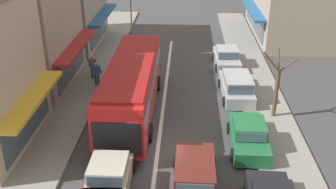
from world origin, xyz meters
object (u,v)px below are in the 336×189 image
object	(u,v)px
city_bus	(132,84)
parked_wagon_kerb_third	(236,87)
wagon_adjacent_lane_trail	(195,175)
sedan_behind_bus_mid	(109,177)
street_tree_right	(277,88)
pedestrian_browsing_midblock	(93,66)
parked_sedan_kerb_rear	(227,58)
pedestrian_with_handbag_near	(97,72)
parked_sedan_kerb_second	(248,135)
traffic_light_downstreet	(131,6)

from	to	relation	value
city_bus	parked_wagon_kerb_third	world-z (taller)	city_bus
wagon_adjacent_lane_trail	parked_wagon_kerb_third	size ratio (longest dim) A/B	0.99
city_bus	parked_wagon_kerb_third	size ratio (longest dim) A/B	2.38
sedan_behind_bus_mid	street_tree_right	distance (m)	10.82
city_bus	pedestrian_browsing_midblock	world-z (taller)	city_bus
street_tree_right	pedestrian_browsing_midblock	size ratio (longest dim) A/B	2.48
wagon_adjacent_lane_trail	parked_sedan_kerb_rear	world-z (taller)	wagon_adjacent_lane_trail
city_bus	street_tree_right	distance (m)	8.21
pedestrian_with_handbag_near	parked_wagon_kerb_third	bearing A→B (deg)	-7.17
parked_sedan_kerb_second	traffic_light_downstreet	bearing A→B (deg)	114.46
parked_sedan_kerb_rear	pedestrian_with_handbag_near	size ratio (longest dim) A/B	2.61
traffic_light_downstreet	parked_wagon_kerb_third	bearing A→B (deg)	-56.44
parked_sedan_kerb_second	pedestrian_with_handbag_near	bearing A→B (deg)	143.16
parked_wagon_kerb_third	traffic_light_downstreet	bearing A→B (deg)	123.56
street_tree_right	traffic_light_downstreet	bearing A→B (deg)	124.05
traffic_light_downstreet	pedestrian_browsing_midblock	distance (m)	10.50
city_bus	pedestrian_with_handbag_near	xyz separation A→B (m)	(-2.89, 3.60, -0.81)
sedan_behind_bus_mid	pedestrian_browsing_midblock	world-z (taller)	pedestrian_browsing_midblock
traffic_light_downstreet	sedan_behind_bus_mid	bearing A→B (deg)	-85.03
city_bus	wagon_adjacent_lane_trail	xyz separation A→B (m)	(3.54, -6.78, -1.14)
city_bus	parked_sedan_kerb_rear	world-z (taller)	city_bus
sedan_behind_bus_mid	pedestrian_browsing_midblock	xyz separation A→B (m)	(-3.29, 11.69, 0.40)
parked_wagon_kerb_third	street_tree_right	distance (m)	3.38
city_bus	parked_wagon_kerb_third	bearing A→B (deg)	21.10
wagon_adjacent_lane_trail	parked_sedan_kerb_second	distance (m)	4.45
parked_wagon_kerb_third	parked_sedan_kerb_rear	world-z (taller)	parked_wagon_kerb_third
city_bus	pedestrian_with_handbag_near	size ratio (longest dim) A/B	6.67
sedan_behind_bus_mid	pedestrian_with_handbag_near	bearing A→B (deg)	104.76
sedan_behind_bus_mid	traffic_light_downstreet	bearing A→B (deg)	94.97
wagon_adjacent_lane_trail	parked_sedan_kerb_second	size ratio (longest dim) A/B	1.07
pedestrian_browsing_midblock	wagon_adjacent_lane_trail	bearing A→B (deg)	-58.96
city_bus	sedan_behind_bus_mid	world-z (taller)	city_bus
parked_sedan_kerb_second	parked_sedan_kerb_rear	xyz separation A→B (m)	(-0.14, 11.12, 0.00)
parked_sedan_kerb_rear	street_tree_right	distance (m)	8.30
sedan_behind_bus_mid	parked_sedan_kerb_rear	distance (m)	16.04
street_tree_right	pedestrian_browsing_midblock	bearing A→B (deg)	157.19
sedan_behind_bus_mid	parked_sedan_kerb_second	size ratio (longest dim) A/B	0.99
parked_wagon_kerb_third	parked_sedan_kerb_second	bearing A→B (deg)	-90.17
parked_sedan_kerb_second	pedestrian_browsing_midblock	bearing A→B (deg)	140.33
street_tree_right	wagon_adjacent_lane_trail	bearing A→B (deg)	-125.01
city_bus	parked_sedan_kerb_second	world-z (taller)	city_bus
parked_sedan_kerb_second	pedestrian_with_handbag_near	distance (m)	11.49
parked_sedan_kerb_second	pedestrian_browsing_midblock	world-z (taller)	pedestrian_browsing_midblock
pedestrian_browsing_midblock	pedestrian_with_handbag_near	bearing A→B (deg)	-66.21
parked_sedan_kerb_rear	traffic_light_downstreet	distance (m)	11.11
traffic_light_downstreet	street_tree_right	distance (m)	18.30
parked_sedan_kerb_rear	pedestrian_browsing_midblock	xyz separation A→B (m)	(-9.57, -3.07, 0.40)
traffic_light_downstreet	pedestrian_browsing_midblock	size ratio (longest dim) A/B	2.58
parked_sedan_kerb_second	street_tree_right	xyz separation A→B (m)	(1.90, 3.17, 1.22)
parked_sedan_kerb_rear	pedestrian_with_handbag_near	distance (m)	10.01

